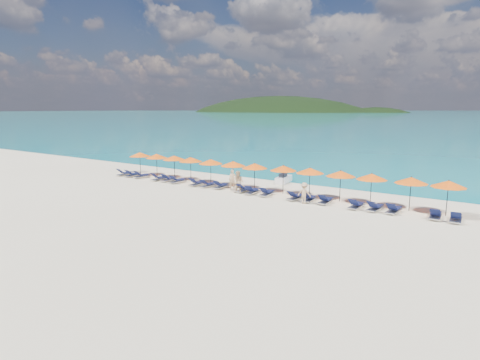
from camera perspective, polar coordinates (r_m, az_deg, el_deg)
The scene contains 40 objects.
ground at distance 28.30m, azimuth -3.45°, elevation -3.28°, with size 1400.00×1400.00×0.00m, color beige.
headland_main at distance 646.47m, azimuth 5.16°, elevation 6.22°, with size 374.00×242.00×126.50m.
headland_small at distance 606.58m, azimuth 18.62°, elevation 5.75°, with size 162.00×126.00×85.50m.
jetski at distance 35.98m, azimuth 6.21°, elevation 0.15°, with size 1.31×2.49×0.84m.
beachgoer_a at distance 32.64m, azimuth -1.07°, elevation 0.04°, with size 0.61×0.40×1.66m, color tan.
beachgoer_b at distance 31.35m, azimuth -0.23°, elevation -0.30°, with size 0.85×0.49×1.75m, color tan.
beachgoer_c at distance 28.28m, azimuth 9.12°, elevation -1.85°, with size 0.96×0.45×1.49m, color tan.
umbrella_0 at distance 41.36m, azimuth -14.07°, elevation 3.55°, with size 2.10×2.10×2.28m.
umbrella_1 at distance 39.57m, azimuth -11.79°, elevation 3.36°, with size 2.10×2.10×2.28m.
umbrella_2 at distance 37.94m, azimuth -9.35°, elevation 3.15°, with size 2.10×2.10×2.28m.
umbrella_3 at distance 36.44m, azimuth -7.05°, elevation 2.92°, with size 2.10×2.10×2.28m.
umbrella_4 at distance 34.81m, azimuth -4.20°, elevation 2.63°, with size 2.10×2.10×2.28m.
umbrella_5 at distance 33.39m, azimuth -1.00°, elevation 2.33°, with size 2.10×2.10×2.28m.
umbrella_6 at distance 32.14m, azimuth 2.11°, elevation 2.02°, with size 2.10×2.10×2.28m.
umbrella_7 at distance 31.10m, azimuth 6.19°, elevation 1.69°, with size 2.10×2.10×2.28m.
umbrella_8 at distance 30.16m, azimuth 9.91°, elevation 1.33°, with size 2.10×2.10×2.28m.
umbrella_9 at distance 29.22m, azimuth 14.13°, elevation 0.89°, with size 2.10×2.10×2.28m.
umbrella_10 at distance 28.51m, azimuth 18.23°, elevation 0.46°, with size 2.10×2.10×2.28m.
umbrella_11 at distance 27.97m, azimuth 23.17°, elevation -0.04°, with size 2.10×2.10×2.28m.
umbrella_12 at distance 27.60m, azimuth 27.54°, elevation -0.50°, with size 2.10×2.10×2.28m.
lounger_0 at distance 41.17m, azimuth -16.08°, elevation 0.93°, with size 0.74×1.74×0.66m.
lounger_1 at distance 40.30m, azimuth -15.01°, elevation 0.78°, with size 0.63×1.70×0.66m.
lounger_2 at distance 39.40m, azimuth -13.77°, elevation 0.63°, with size 0.73×1.74×0.66m.
lounger_3 at distance 37.64m, azimuth -11.43°, elevation 0.28°, with size 0.70×1.73×0.66m.
lounger_4 at distance 37.05m, azimuth -10.10°, elevation 0.17°, with size 0.76×1.75×0.66m.
lounger_5 at distance 36.07m, azimuth -8.87°, elevation -0.06°, with size 0.75×1.74×0.66m.
lounger_6 at distance 34.61m, azimuth -6.16°, elevation -0.43°, with size 0.71×1.73×0.66m.
lounger_7 at distance 33.88m, azimuth -4.53°, elevation -0.64°, with size 0.73×1.74×0.66m.
lounger_8 at distance 33.29m, azimuth -2.74°, elevation -0.81°, with size 0.68×1.72×0.66m.
lounger_9 at distance 31.88m, azimuth 0.57°, elevation -1.29°, with size 0.69×1.73×0.66m.
lounger_10 at distance 31.16m, azimuth 1.75°, elevation -1.57°, with size 0.71×1.73×0.66m.
lounger_11 at distance 30.55m, azimuth 3.82°, elevation -1.82°, with size 0.76×1.75×0.66m.
lounger_12 at distance 29.45m, azimuth 7.91°, elevation -2.36°, with size 0.76×1.75×0.66m.
lounger_13 at distance 29.06m, azimuth 9.82°, elevation -2.58°, with size 0.77×1.75×0.66m.
lounger_14 at distance 28.65m, azimuth 12.05°, elevation -2.84°, with size 0.68×1.72×0.66m.
lounger_15 at distance 27.77m, azimuth 16.21°, elevation -3.44°, with size 0.72×1.73×0.66m.
lounger_16 at distance 27.51m, azimuth 18.65°, elevation -3.70°, with size 0.78×1.75×0.66m.
lounger_17 at distance 27.34m, azimuth 21.03°, elevation -3.93°, with size 0.73×1.74×0.66m.
lounger_18 at distance 26.96m, azimuth 26.03°, elevation -4.49°, with size 0.74×1.74×0.66m.
lounger_19 at distance 26.80m, azimuth 28.35°, elevation -4.77°, with size 0.73×1.74×0.66m.
Camera 1 is at (16.99, -21.65, 6.59)m, focal length 30.00 mm.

